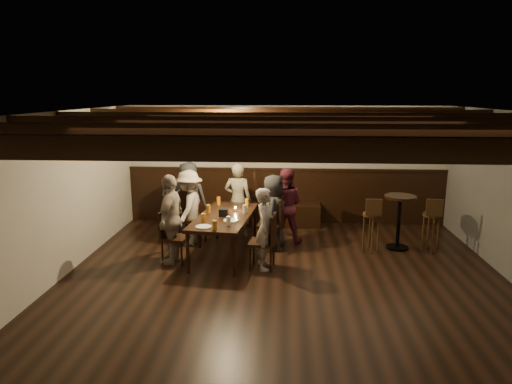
# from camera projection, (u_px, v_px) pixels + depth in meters

# --- Properties ---
(room) EXTENTS (7.00, 7.00, 7.00)m
(room) POSITION_uv_depth(u_px,v_px,m) (270.00, 183.00, 8.14)
(room) COLOR black
(room) RESTS_ON ground
(dining_table) EXTENTS (1.01, 1.90, 0.68)m
(dining_table) POSITION_uv_depth(u_px,v_px,m) (224.00, 219.00, 7.48)
(dining_table) COLOR black
(dining_table) RESTS_ON floor
(chair_left_near) EXTENTS (0.50, 0.50, 0.98)m
(chair_left_near) POSITION_uv_depth(u_px,v_px,m) (191.00, 228.00, 8.11)
(chair_left_near) COLOR black
(chair_left_near) RESTS_ON floor
(chair_left_far) EXTENTS (0.43, 0.43, 0.85)m
(chair_left_far) POSITION_uv_depth(u_px,v_px,m) (174.00, 247.00, 7.25)
(chair_left_far) COLOR black
(chair_left_far) RESTS_ON floor
(chair_right_near) EXTENTS (0.46, 0.46, 0.91)m
(chair_right_near) POSITION_uv_depth(u_px,v_px,m) (271.00, 233.00, 7.87)
(chair_right_near) COLOR black
(chair_right_near) RESTS_ON floor
(chair_right_far) EXTENTS (0.43, 0.43, 0.86)m
(chair_right_far) POSITION_uv_depth(u_px,v_px,m) (263.00, 252.00, 7.01)
(chair_right_far) COLOR black
(chair_right_far) RESTS_ON floor
(person_bench_left) EXTENTS (0.74, 0.52, 1.41)m
(person_bench_left) POSITION_uv_depth(u_px,v_px,m) (189.00, 199.00, 8.48)
(person_bench_left) COLOR #262629
(person_bench_left) RESTS_ON floor
(person_bench_centre) EXTENTS (0.54, 0.39, 1.40)m
(person_bench_centre) POSITION_uv_depth(u_px,v_px,m) (238.00, 200.00, 8.48)
(person_bench_centre) COLOR gray
(person_bench_centre) RESTS_ON floor
(person_bench_right) EXTENTS (0.71, 0.58, 1.35)m
(person_bench_right) POSITION_uv_depth(u_px,v_px,m) (285.00, 205.00, 8.19)
(person_bench_right) COLOR maroon
(person_bench_right) RESTS_ON floor
(person_left_near) EXTENTS (0.59, 0.91, 1.34)m
(person_left_near) POSITION_uv_depth(u_px,v_px,m) (189.00, 208.00, 8.03)
(person_left_near) COLOR gray
(person_left_near) RESTS_ON floor
(person_left_far) EXTENTS (0.44, 0.87, 1.43)m
(person_left_far) POSITION_uv_depth(u_px,v_px,m) (171.00, 219.00, 7.16)
(person_left_far) COLOR gray
(person_left_far) RESTS_ON floor
(person_right_near) EXTENTS (0.48, 0.68, 1.30)m
(person_right_near) POSITION_uv_depth(u_px,v_px,m) (273.00, 212.00, 7.78)
(person_right_near) COLOR black
(person_right_near) RESTS_ON floor
(person_right_far) EXTENTS (0.35, 0.49, 1.26)m
(person_right_far) POSITION_uv_depth(u_px,v_px,m) (265.00, 229.00, 6.92)
(person_right_far) COLOR gray
(person_right_far) RESTS_ON floor
(pint_a) EXTENTS (0.07, 0.07, 0.14)m
(pint_a) POSITION_uv_depth(u_px,v_px,m) (218.00, 201.00, 8.18)
(pint_a) COLOR #BF7219
(pint_a) RESTS_ON dining_table
(pint_b) EXTENTS (0.07, 0.07, 0.14)m
(pint_b) POSITION_uv_depth(u_px,v_px,m) (247.00, 203.00, 8.04)
(pint_b) COLOR #BF7219
(pint_b) RESTS_ON dining_table
(pint_c) EXTENTS (0.07, 0.07, 0.14)m
(pint_c) POSITION_uv_depth(u_px,v_px,m) (208.00, 209.00, 7.60)
(pint_c) COLOR #BF7219
(pint_c) RESTS_ON dining_table
(pint_d) EXTENTS (0.07, 0.07, 0.14)m
(pint_d) POSITION_uv_depth(u_px,v_px,m) (245.00, 209.00, 7.60)
(pint_d) COLOR silver
(pint_d) RESTS_ON dining_table
(pint_e) EXTENTS (0.07, 0.07, 0.14)m
(pint_e) POSITION_uv_depth(u_px,v_px,m) (204.00, 218.00, 7.06)
(pint_e) COLOR #BF7219
(pint_e) RESTS_ON dining_table
(pint_f) EXTENTS (0.07, 0.07, 0.14)m
(pint_f) POSITION_uv_depth(u_px,v_px,m) (229.00, 221.00, 6.89)
(pint_f) COLOR silver
(pint_f) RESTS_ON dining_table
(pint_g) EXTENTS (0.07, 0.07, 0.14)m
(pint_g) POSITION_uv_depth(u_px,v_px,m) (215.00, 225.00, 6.68)
(pint_g) COLOR #BF7219
(pint_g) RESTS_ON dining_table
(plate_near) EXTENTS (0.24, 0.24, 0.01)m
(plate_near) POSITION_uv_depth(u_px,v_px,m) (203.00, 227.00, 6.82)
(plate_near) COLOR white
(plate_near) RESTS_ON dining_table
(plate_far) EXTENTS (0.24, 0.24, 0.01)m
(plate_far) POSITION_uv_depth(u_px,v_px,m) (231.00, 220.00, 7.15)
(plate_far) COLOR white
(plate_far) RESTS_ON dining_table
(condiment_caddy) EXTENTS (0.15, 0.10, 0.12)m
(condiment_caddy) POSITION_uv_depth(u_px,v_px,m) (224.00, 213.00, 7.41)
(condiment_caddy) COLOR black
(condiment_caddy) RESTS_ON dining_table
(candle) EXTENTS (0.05, 0.05, 0.05)m
(candle) POSITION_uv_depth(u_px,v_px,m) (235.00, 210.00, 7.73)
(candle) COLOR beige
(candle) RESTS_ON dining_table
(high_top_table) EXTENTS (0.53, 0.53, 0.94)m
(high_top_table) POSITION_uv_depth(u_px,v_px,m) (399.00, 214.00, 7.81)
(high_top_table) COLOR black
(high_top_table) RESTS_ON floor
(bar_stool_left) EXTENTS (0.30, 0.31, 0.95)m
(bar_stool_left) POSITION_uv_depth(u_px,v_px,m) (371.00, 232.00, 7.70)
(bar_stool_left) COLOR #31200F
(bar_stool_left) RESTS_ON floor
(bar_stool_right) EXTENTS (0.30, 0.32, 0.95)m
(bar_stool_right) POSITION_uv_depth(u_px,v_px,m) (430.00, 232.00, 7.68)
(bar_stool_right) COLOR #31200F
(bar_stool_right) RESTS_ON floor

